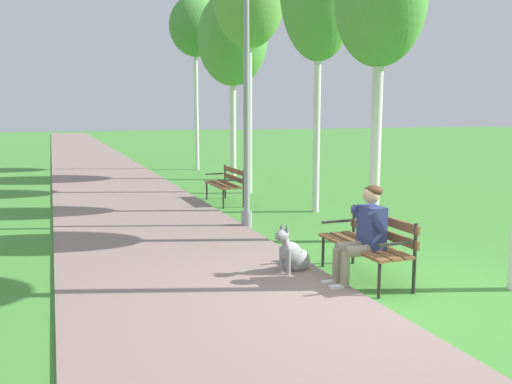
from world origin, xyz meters
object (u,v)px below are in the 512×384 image
at_px(park_bench_mid, 227,182).
at_px(birch_tree_fifth, 232,39).
at_px(birch_tree_second, 380,4).
at_px(lamp_post_near, 246,99).
at_px(park_bench_near, 369,240).
at_px(dog_grey, 294,255).
at_px(person_seated_on_near_bench, 364,231).
at_px(birch_tree_sixth, 195,27).

distance_m(park_bench_mid, birch_tree_fifth, 6.00).
relative_size(park_bench_mid, birch_tree_second, 0.31).
bearing_deg(park_bench_mid, lamp_post_near, -99.87).
xyz_separation_m(park_bench_mid, lamp_post_near, (-0.47, -2.73, 1.86)).
distance_m(park_bench_near, park_bench_mid, 6.26).
relative_size(park_bench_near, dog_grey, 1.93).
relative_size(birch_tree_second, birch_tree_fifth, 0.83).
relative_size(person_seated_on_near_bench, birch_tree_sixth, 0.20).
height_order(park_bench_mid, birch_tree_sixth, birch_tree_sixth).
bearing_deg(lamp_post_near, birch_tree_fifth, 73.66).
xyz_separation_m(park_bench_near, person_seated_on_near_bench, (-0.21, -0.19, 0.17)).
bearing_deg(birch_tree_second, park_bench_mid, 103.96).
distance_m(park_bench_near, birch_tree_fifth, 11.38).
bearing_deg(birch_tree_sixth, person_seated_on_near_bench, -96.24).
xyz_separation_m(dog_grey, lamp_post_near, (0.41, 2.99, 2.11)).
bearing_deg(park_bench_near, person_seated_on_near_bench, -137.12).
height_order(park_bench_mid, person_seated_on_near_bench, person_seated_on_near_bench).
relative_size(park_bench_near, birch_tree_sixth, 0.24).
bearing_deg(park_bench_near, lamp_post_near, 96.56).
relative_size(park_bench_mid, dog_grey, 1.93).
bearing_deg(lamp_post_near, person_seated_on_near_bench, -86.94).
height_order(person_seated_on_near_bench, lamp_post_near, lamp_post_near).
distance_m(park_bench_mid, birch_tree_sixth, 9.06).
xyz_separation_m(lamp_post_near, birch_tree_fifth, (2.06, 7.04, 2.01)).
relative_size(person_seated_on_near_bench, birch_tree_fifth, 0.21).
height_order(park_bench_near, person_seated_on_near_bench, person_seated_on_near_bench).
bearing_deg(birch_tree_fifth, dog_grey, -103.86).
bearing_deg(park_bench_near, birch_tree_fifth, 81.09).
bearing_deg(dog_grey, birch_tree_fifth, 76.14).
distance_m(park_bench_near, birch_tree_second, 3.92).
relative_size(dog_grey, birch_tree_sixth, 0.12).
height_order(dog_grey, birch_tree_sixth, birch_tree_sixth).
height_order(person_seated_on_near_bench, dog_grey, person_seated_on_near_bench).
height_order(park_bench_mid, dog_grey, park_bench_mid).
height_order(park_bench_near, birch_tree_sixth, birch_tree_sixth).
bearing_deg(dog_grey, lamp_post_near, 82.19).
relative_size(park_bench_mid, birch_tree_sixth, 0.24).
height_order(birch_tree_second, birch_tree_sixth, birch_tree_sixth).
bearing_deg(lamp_post_near, birch_tree_second, -48.19).
xyz_separation_m(birch_tree_second, birch_tree_sixth, (0.15, 12.17, 1.38)).
bearing_deg(dog_grey, park_bench_near, -33.66).
bearing_deg(birch_tree_second, lamp_post_near, 131.81).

